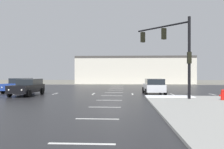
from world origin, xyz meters
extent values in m
plane|color=slate|center=(0.00, 0.00, 0.00)|extent=(120.00, 120.00, 0.00)
cube|color=#232326|center=(0.00, 0.00, 0.01)|extent=(44.00, 44.00, 0.02)
cube|color=white|center=(5.00, -4.00, 0.17)|extent=(4.00, 1.60, 0.06)
cube|color=silver|center=(0.00, -18.00, 0.02)|extent=(2.00, 0.15, 0.01)
cube|color=silver|center=(0.00, -14.00, 0.02)|extent=(2.00, 0.15, 0.01)
cube|color=silver|center=(0.00, -10.00, 0.02)|extent=(2.00, 0.15, 0.01)
cube|color=silver|center=(0.00, -6.00, 0.02)|extent=(2.00, 0.15, 0.01)
cube|color=silver|center=(0.00, -2.00, 0.02)|extent=(2.00, 0.15, 0.01)
cube|color=silver|center=(0.00, 2.00, 0.02)|extent=(2.00, 0.15, 0.01)
cube|color=silver|center=(0.00, 6.00, 0.02)|extent=(2.00, 0.15, 0.01)
cube|color=silver|center=(0.00, 10.00, 0.02)|extent=(2.00, 0.15, 0.01)
cube|color=silver|center=(0.00, 14.00, 0.02)|extent=(2.00, 0.15, 0.01)
cube|color=silver|center=(0.00, 18.00, 0.02)|extent=(2.00, 0.15, 0.01)
cube|color=silver|center=(-10.00, 0.00, 0.02)|extent=(0.15, 2.00, 0.01)
cube|color=silver|center=(-6.00, 0.00, 0.02)|extent=(0.15, 2.00, 0.01)
cube|color=silver|center=(-2.00, 0.00, 0.02)|extent=(0.15, 2.00, 0.01)
cube|color=silver|center=(2.00, 0.00, 0.02)|extent=(0.15, 2.00, 0.01)
cube|color=silver|center=(6.00, 0.00, 0.02)|extent=(0.15, 2.00, 0.01)
cube|color=silver|center=(10.00, 0.00, 0.02)|extent=(0.15, 2.00, 0.01)
cube|color=silver|center=(3.50, -4.00, 0.02)|extent=(0.45, 7.00, 0.01)
cylinder|color=black|center=(6.26, -5.68, 3.35)|extent=(0.22, 0.22, 6.42)
cylinder|color=black|center=(4.40, -3.58, 6.16)|extent=(3.81, 4.29, 0.14)
cube|color=black|center=(4.59, -3.79, 5.53)|extent=(0.46, 0.45, 0.95)
sphere|color=red|center=(4.48, -3.67, 5.82)|extent=(0.20, 0.20, 0.20)
cube|color=black|center=(2.92, -1.90, 5.53)|extent=(0.46, 0.45, 0.95)
sphere|color=red|center=(2.81, -1.78, 5.82)|extent=(0.20, 0.20, 0.20)
cube|color=black|center=(6.26, -5.68, 3.34)|extent=(0.28, 0.36, 0.90)
cylinder|color=red|center=(8.48, -6.51, 0.44)|extent=(0.26, 0.26, 0.60)
sphere|color=red|center=(8.48, -6.51, 0.81)|extent=(0.25, 0.25, 0.25)
cylinder|color=red|center=(8.30, -6.51, 0.47)|extent=(0.12, 0.11, 0.11)
cube|color=beige|center=(3.25, 29.52, 2.67)|extent=(25.05, 8.00, 5.34)
cube|color=#3F3D3A|center=(3.25, 29.52, 5.59)|extent=(25.05, 8.00, 0.50)
cube|color=navy|center=(-10.52, 1.36, 0.70)|extent=(2.08, 4.61, 0.70)
cube|color=black|center=(-10.48, 2.03, 1.33)|extent=(1.81, 2.58, 0.55)
cylinder|color=black|center=(-9.72, -0.23, 0.35)|extent=(0.26, 0.67, 0.66)
cylinder|color=black|center=(-11.52, -0.11, 0.35)|extent=(0.26, 0.67, 0.66)
cylinder|color=black|center=(-9.53, 2.82, 0.35)|extent=(0.26, 0.67, 0.66)
cylinder|color=black|center=(-11.32, 2.94, 0.35)|extent=(0.26, 0.67, 0.66)
sphere|color=white|center=(-10.09, -0.88, 0.70)|extent=(0.18, 0.18, 0.18)
sphere|color=white|center=(-11.24, -0.80, 0.70)|extent=(0.18, 0.18, 0.18)
cube|color=black|center=(-8.03, -2.38, 0.70)|extent=(2.00, 4.58, 0.70)
cube|color=black|center=(-8.00, -1.71, 1.33)|extent=(1.76, 2.55, 0.55)
cylinder|color=black|center=(-7.20, -3.95, 0.35)|extent=(0.25, 0.67, 0.66)
cylinder|color=black|center=(-9.00, -3.87, 0.35)|extent=(0.25, 0.67, 0.66)
cylinder|color=black|center=(-7.06, -0.89, 0.35)|extent=(0.25, 0.67, 0.66)
cylinder|color=black|center=(-8.86, -0.81, 0.35)|extent=(0.25, 0.67, 0.66)
sphere|color=white|center=(-7.55, -4.61, 0.70)|extent=(0.18, 0.18, 0.18)
sphere|color=white|center=(-8.70, -4.55, 0.70)|extent=(0.18, 0.18, 0.18)
cube|color=#B7BABF|center=(4.13, -0.12, 0.70)|extent=(1.86, 4.52, 0.70)
cube|color=black|center=(4.14, -0.79, 1.33)|extent=(1.69, 2.50, 0.55)
cylinder|color=black|center=(3.21, 1.40, 0.35)|extent=(0.23, 0.66, 0.66)
cylinder|color=black|center=(5.01, 1.43, 0.35)|extent=(0.23, 0.66, 0.66)
cylinder|color=black|center=(3.25, -1.66, 0.35)|extent=(0.23, 0.66, 0.66)
cylinder|color=black|center=(5.05, -1.63, 0.35)|extent=(0.23, 0.66, 0.66)
sphere|color=white|center=(3.53, 2.08, 0.70)|extent=(0.18, 0.18, 0.18)
sphere|color=white|center=(4.68, 2.09, 0.70)|extent=(0.18, 0.18, 0.18)
camera|label=1|loc=(1.28, -25.15, 2.07)|focal=39.49mm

